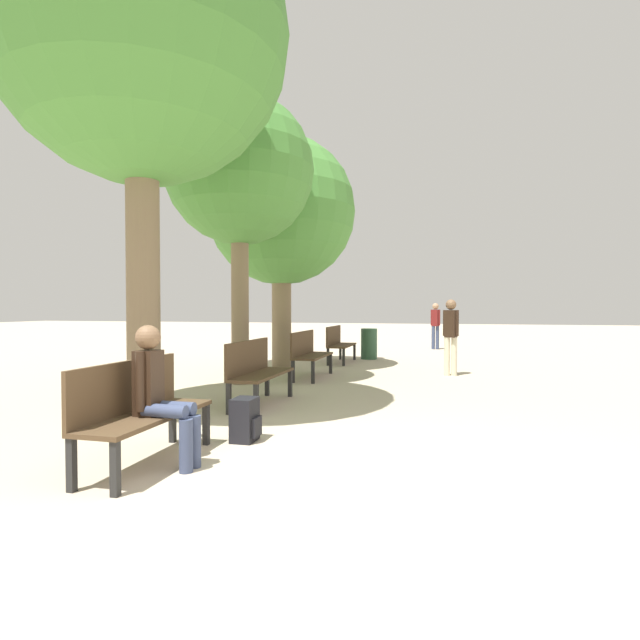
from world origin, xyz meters
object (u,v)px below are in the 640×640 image
Objects in this scene: tree_row_1 at (239,172)px; pedestrian_near at (435,323)px; bench_row_2 at (308,351)px; person_seated at (160,391)px; trash_bin at (369,344)px; bench_row_3 at (338,342)px; pedestrian_mid at (451,332)px; bench_row_0 at (139,405)px; bench_row_1 at (256,368)px; tree_row_0 at (141,37)px; tree_row_2 at (281,212)px; backpack at (245,420)px.

tree_row_1 is 9.81m from pedestrian_near.
bench_row_2 is 5.79m from person_seated.
pedestrian_near is 4.10m from trash_bin.
tree_row_1 is (-1.02, -1.08, 3.40)m from bench_row_2.
pedestrian_mid is (2.80, -1.85, 0.37)m from bench_row_3.
pedestrian_mid is at bearing -53.31° from trash_bin.
bench_row_0 and bench_row_1 have the same top height.
bench_row_2 is 0.23× the size of tree_row_0.
bench_row_3 is at bearing 90.00° from bench_row_0.
tree_row_1 is at bearing 119.62° from bench_row_1.
tree_row_0 is at bearing -90.00° from tree_row_2.
bench_row_0 is at bearing -57.69° from tree_row_0.
bench_row_2 is at bearing 97.57° from backpack.
person_seated is at bearing -7.52° from bench_row_0.
bench_row_3 is 5.31m from pedestrian_near.
pedestrian_near is at bearing 93.91° from pedestrian_mid.
pedestrian_mid is (0.45, -6.59, 0.01)m from pedestrian_near.
trash_bin is at bearing 126.69° from pedestrian_mid.
bench_row_0 is at bearing -81.81° from tree_row_2.
backpack is 0.55× the size of trash_bin.
bench_row_1 is 0.29× the size of tree_row_2.
tree_row_0 is (-1.02, -4.14, 4.28)m from bench_row_2.
tree_row_2 is at bearing -118.21° from pedestrian_near.
bench_row_2 is 3.01m from pedestrian_mid.
tree_row_0 is at bearing -103.84° from bench_row_2.
tree_row_2 is at bearing 127.43° from bench_row_2.
tree_row_0 is at bearing -90.00° from tree_row_1.
tree_row_0 is at bearing -106.01° from pedestrian_near.
tree_row_0 is 5.59m from tree_row_2.
bench_row_3 is at bearing 81.73° from tree_row_0.
bench_row_1 is 4.82m from pedestrian_mid.
tree_row_1 is 5.31m from pedestrian_mid.
person_seated is 13.56m from pedestrian_near.
tree_row_0 is (-1.02, -7.01, 4.28)m from bench_row_3.
tree_row_0 reaches higher than backpack.
trash_bin is (-1.71, -3.69, -0.48)m from pedestrian_near.
tree_row_0 is 14.53× the size of backpack.
tree_row_2 is at bearing 103.62° from bench_row_1.
tree_row_1 reaches higher than person_seated.
trash_bin is at bearing -114.79° from pedestrian_near.
bench_row_3 is at bearing 56.56° from tree_row_2.
bench_row_3 is 0.29× the size of tree_row_2.
tree_row_2 reaches higher than tree_row_1.
bench_row_0 is 13.57m from pedestrian_near.
pedestrian_mid is at bearing 69.35° from person_seated.
bench_row_2 is 0.29× the size of tree_row_2.
trash_bin is (1.66, 2.59, -3.22)m from tree_row_2.
bench_row_0 is at bearing 172.48° from person_seated.
tree_row_0 is 9.33m from trash_bin.
bench_row_1 is 10.76m from pedestrian_near.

